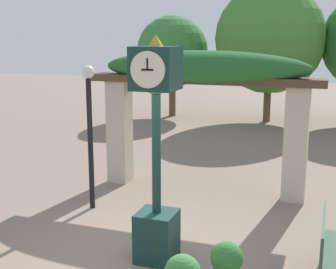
{
  "coord_description": "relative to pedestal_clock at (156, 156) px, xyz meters",
  "views": [
    {
      "loc": [
        2.57,
        -6.2,
        3.27
      ],
      "look_at": [
        0.25,
        0.37,
        1.82
      ],
      "focal_mm": 50.0,
      "sensor_mm": 36.0,
      "label": 1
    }
  ],
  "objects": [
    {
      "name": "potted_plant_near_left",
      "position": [
        1.15,
        -0.41,
        -1.29
      ],
      "size": [
        0.44,
        0.44,
        0.62
      ],
      "color": "gray",
      "rests_on": "ground"
    },
    {
      "name": "pergola",
      "position": [
        -0.25,
        3.4,
        0.71
      ],
      "size": [
        4.96,
        1.06,
        3.01
      ],
      "color": "#BCB299",
      "rests_on": "ground"
    },
    {
      "name": "lamp_post",
      "position": [
        -1.96,
        1.62,
        0.17
      ],
      "size": [
        0.25,
        0.25,
        2.77
      ],
      "color": "black",
      "rests_on": "ground"
    },
    {
      "name": "tree_line",
      "position": [
        0.52,
        12.73,
        1.48
      ],
      "size": [
        11.02,
        4.63,
        5.32
      ],
      "color": "brown",
      "rests_on": "ground"
    },
    {
      "name": "ground_plane",
      "position": [
        -0.25,
        0.13,
        -1.61
      ],
      "size": [
        60.0,
        60.0,
        0.0
      ],
      "primitive_type": "plane",
      "color": "#7F6B5B"
    },
    {
      "name": "pedestal_clock",
      "position": [
        0.0,
        0.0,
        0.0
      ],
      "size": [
        0.6,
        0.65,
        3.31
      ],
      "color": "#14332D",
      "rests_on": "ground"
    },
    {
      "name": "park_bench",
      "position": [
        2.46,
        0.22,
        -1.18
      ],
      "size": [
        0.42,
        1.41,
        0.89
      ],
      "rotation": [
        0.0,
        0.0,
        1.57
      ],
      "color": "#2D4C38",
      "rests_on": "ground"
    }
  ]
}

